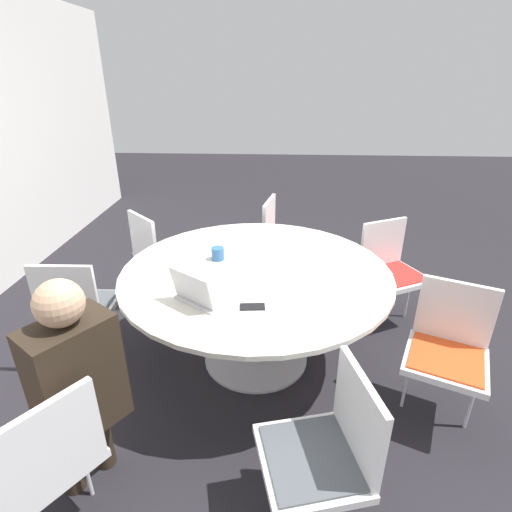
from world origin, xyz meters
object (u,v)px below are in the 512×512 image
at_px(chair_0, 41,457).
at_px(laptop, 200,294).
at_px(chair_3, 390,265).
at_px(chair_1, 327,446).
at_px(chair_2, 449,344).
at_px(chair_4, 282,235).
at_px(person_0, 76,379).
at_px(chair_6, 77,303).
at_px(coffee_cup, 218,254).
at_px(chair_5, 158,249).
at_px(cell_phone, 252,307).

bearing_deg(chair_0, laptop, 3.87).
relative_size(chair_3, laptop, 2.23).
bearing_deg(chair_3, chair_1, 42.10).
xyz_separation_m(chair_2, chair_3, (1.03, 0.08, 0.00)).
bearing_deg(chair_4, person_0, -10.60).
bearing_deg(chair_6, chair_3, 15.42).
relative_size(chair_4, person_0, 0.71).
xyz_separation_m(chair_0, chair_4, (2.50, -1.00, 0.00)).
relative_size(chair_4, coffee_cup, 9.45).
height_order(chair_4, chair_5, same).
distance_m(chair_6, cell_phone, 1.30).
xyz_separation_m(person_0, cell_phone, (0.57, -0.75, 0.04)).
distance_m(person_0, laptop, 0.77).
relative_size(chair_0, chair_5, 1.00).
height_order(chair_2, coffee_cup, chair_2).
bearing_deg(chair_3, chair_2, 68.07).
relative_size(chair_1, cell_phone, 5.78).
relative_size(chair_6, person_0, 0.71).
bearing_deg(cell_phone, chair_2, -88.31).
distance_m(chair_3, chair_4, 1.07).
distance_m(laptop, coffee_cup, 0.57).
height_order(chair_6, person_0, person_0).
bearing_deg(chair_0, chair_2, -31.63).
height_order(chair_1, cell_phone, chair_1).
bearing_deg(chair_0, chair_3, -10.04).
height_order(chair_1, chair_5, same).
height_order(chair_5, coffee_cup, chair_5).
bearing_deg(person_0, chair_6, 61.65).
bearing_deg(coffee_cup, chair_2, -112.30).
bearing_deg(chair_6, cell_phone, -18.34).
relative_size(chair_3, person_0, 0.71).
bearing_deg(chair_0, coffee_cup, 14.26).
height_order(person_0, coffee_cup, person_0).
height_order(chair_0, chair_6, same).
xyz_separation_m(chair_4, laptop, (-1.64, 0.48, 0.29)).
bearing_deg(chair_4, cell_phone, 5.74).
height_order(chair_1, chair_3, same).
height_order(chair_2, chair_4, same).
distance_m(chair_0, cell_phone, 1.18).
bearing_deg(chair_5, chair_3, 38.62).
distance_m(chair_1, cell_phone, 0.82).
relative_size(chair_1, chair_5, 1.00).
height_order(chair_0, chair_5, same).
height_order(chair_5, person_0, person_0).
xyz_separation_m(laptop, cell_phone, (-0.04, -0.30, -0.05)).
xyz_separation_m(chair_3, coffee_cup, (-0.45, 1.34, 0.28)).
bearing_deg(chair_4, chair_6, -35.10).
xyz_separation_m(chair_1, cell_phone, (0.70, 0.36, 0.24)).
bearing_deg(laptop, chair_3, -108.16).
bearing_deg(chair_5, chair_6, -63.63).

